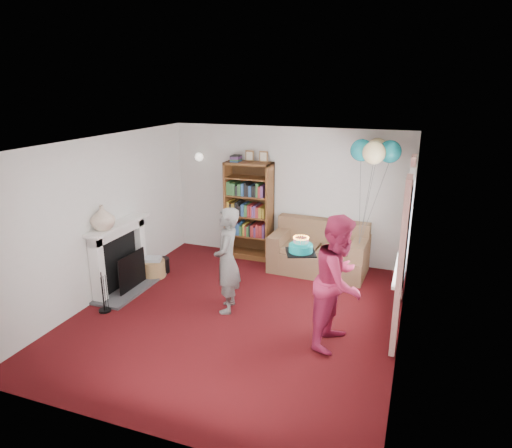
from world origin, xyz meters
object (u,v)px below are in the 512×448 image
at_px(bookcase, 249,211).
at_px(person_magenta, 339,281).
at_px(sofa, 319,252).
at_px(person_striped, 227,260).
at_px(birthday_cake, 301,248).

height_order(bookcase, person_magenta, bookcase).
relative_size(bookcase, person_magenta, 1.19).
relative_size(bookcase, sofa, 1.23).
distance_m(person_striped, birthday_cake, 1.21).
height_order(person_striped, person_magenta, person_magenta).
bearing_deg(bookcase, birthday_cake, -55.50).
xyz_separation_m(bookcase, person_striped, (0.49, -2.19, -0.12)).
relative_size(sofa, person_magenta, 0.97).
bearing_deg(bookcase, sofa, -9.17).
bearing_deg(birthday_cake, person_striped, 171.38).
distance_m(bookcase, person_striped, 2.25).
xyz_separation_m(bookcase, person_magenta, (2.18, -2.54, -0.04)).
bearing_deg(person_striped, bookcase, 177.61).
bearing_deg(bookcase, person_striped, -77.41).
bearing_deg(person_striped, person_magenta, 63.44).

